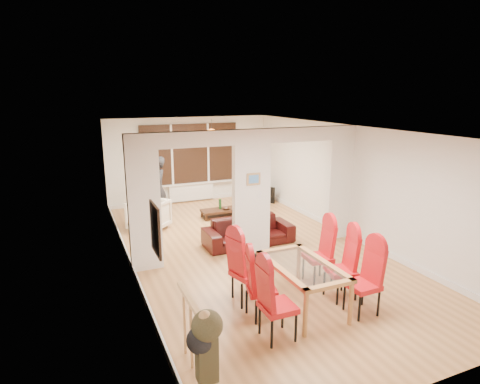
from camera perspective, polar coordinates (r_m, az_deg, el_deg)
floor at (r=8.69m, az=1.57°, el=-8.40°), size 5.00×9.00×0.01m
room_walls at (r=8.28m, az=1.63°, el=-0.04°), size 5.00×9.00×2.60m
divider_wall at (r=8.28m, az=1.63°, el=-0.04°), size 5.00×0.18×2.60m
bay_window_blinds at (r=12.34m, az=-7.11°, el=5.42°), size 3.00×0.08×1.80m
radiator at (r=12.53m, az=-6.89°, el=-0.04°), size 1.40×0.08×0.50m
pendant_light at (r=11.27m, az=-4.08°, el=8.03°), size 0.36×0.36×0.36m
stair_newel at (r=5.05m, az=-6.80°, el=-19.09°), size 0.40×1.20×1.10m
wall_poster at (r=5.25m, az=-11.96°, el=-5.22°), size 0.04×0.52×0.67m
pillar_photo at (r=8.13m, az=1.94°, el=1.86°), size 0.30×0.03×0.25m
dining_table at (r=6.52m, az=8.76°, el=-13.01°), size 0.86×1.54×0.72m
dining_chair_la at (r=5.64m, az=5.43°, el=-15.17°), size 0.45×0.45×1.11m
dining_chair_lb at (r=6.13m, az=3.10°, el=-13.02°), size 0.50×0.50×1.04m
dining_chair_lc at (r=6.52m, az=1.15°, el=-10.75°), size 0.56×0.56×1.15m
dining_chair_ra at (r=6.47m, az=17.06°, el=-11.89°), size 0.45×0.45×1.09m
dining_chair_rb at (r=6.83m, az=14.19°, el=-10.20°), size 0.53×0.53×1.11m
dining_chair_rc at (r=7.26m, az=11.06°, el=-8.56°), size 0.48×0.48×1.10m
sofa at (r=8.99m, az=1.23°, el=-5.63°), size 2.00×0.79×0.58m
armchair at (r=10.10m, az=-12.87°, el=-3.23°), size 1.16×1.16×0.76m
person at (r=10.67m, az=-11.50°, el=0.39°), size 0.65×0.46×1.71m
television at (r=12.46m, az=3.11°, el=-0.26°), size 0.85×0.44×0.50m
coffee_table at (r=10.94m, az=-2.99°, el=-3.05°), size 0.96×0.49×0.22m
bottle at (r=10.92m, az=-2.85°, el=-1.67°), size 0.07×0.07×0.30m
bowl at (r=10.89m, az=-2.02°, el=-2.37°), size 0.21×0.21×0.05m
shoes at (r=8.20m, az=2.17°, el=-9.41°), size 0.24×0.26×0.10m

